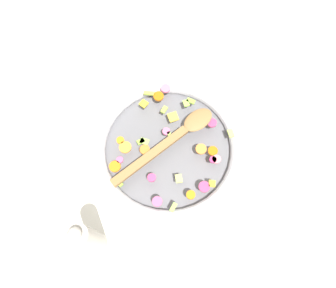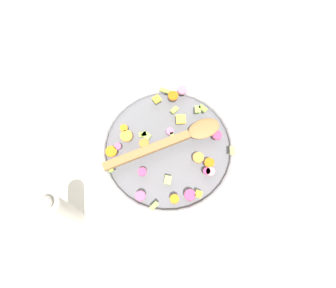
{
  "view_description": "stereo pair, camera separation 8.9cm",
  "coord_description": "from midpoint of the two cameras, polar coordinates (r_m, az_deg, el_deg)",
  "views": [
    {
      "loc": [
        0.05,
        -0.31,
        0.88
      ],
      "look_at": [
        0.0,
        0.0,
        0.05
      ],
      "focal_mm": 35.0,
      "sensor_mm": 36.0,
      "label": 1
    },
    {
      "loc": [
        0.14,
        -0.28,
        0.88
      ],
      "look_at": [
        0.0,
        0.0,
        0.05
      ],
      "focal_mm": 35.0,
      "sensor_mm": 36.0,
      "label": 2
    }
  ],
  "objects": [
    {
      "name": "wooden_spoon",
      "position": [
        0.88,
        -1.86,
        0.67
      ],
      "size": [
        0.25,
        0.28,
        0.01
      ],
      "color": "olive",
      "rests_on": "chopped_vegetables"
    },
    {
      "name": "chopped_vegetables",
      "position": [
        0.89,
        -2.72,
        -0.43
      ],
      "size": [
        0.32,
        0.36,
        0.01
      ],
      "color": "orange",
      "rests_on": "skillet"
    },
    {
      "name": "skillet",
      "position": [
        0.92,
        -2.76,
        -0.99
      ],
      "size": [
        0.45,
        0.45,
        0.05
      ],
      "color": "slate",
      "rests_on": "ground_plane"
    },
    {
      "name": "ground_plane",
      "position": [
        0.94,
        -2.7,
        -1.44
      ],
      "size": [
        4.0,
        4.0,
        0.0
      ],
      "primitive_type": "plane",
      "color": "silver"
    },
    {
      "name": "pepper_mill",
      "position": [
        0.8,
        -16.91,
        -16.0
      ],
      "size": [
        0.05,
        0.05,
        0.25
      ],
      "color": "#B2ADA3",
      "rests_on": "ground_plane"
    }
  ]
}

